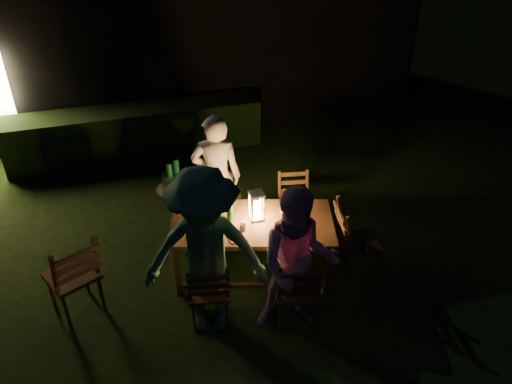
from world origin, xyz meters
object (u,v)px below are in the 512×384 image
object	(u,v)px
person_house_side	(216,178)
chair_near_right	(295,301)
chair_spare	(76,288)
person_opp_left	(206,255)
dining_table	(252,227)
lantern	(257,207)
bottle_table	(230,211)
bottle_bucket_a	(170,180)
side_table	(175,193)
chair_end	(357,252)
person_opp_right	(298,264)
chair_far_right	(294,217)
chair_near_left	(210,301)
ice_bucket	(174,181)
chair_far_left	(218,215)
bottle_bucket_b	(177,176)

from	to	relation	value
person_house_side	chair_near_right	bearing A→B (deg)	119.55
chair_spare	person_opp_left	distance (m)	1.58
dining_table	lantern	bearing A→B (deg)	45.00
bottle_table	dining_table	bearing A→B (deg)	-16.74
person_opp_left	chair_spare	bearing A→B (deg)	171.94
lantern	dining_table	bearing A→B (deg)	-151.74
person_house_side	bottle_bucket_a	size ratio (longest dim) A/B	5.32
person_opp_left	side_table	world-z (taller)	person_opp_left
chair_end	bottle_bucket_a	bearing A→B (deg)	-117.00
chair_end	person_opp_right	xyz separation A→B (m)	(-0.98, -0.56, 0.53)
chair_far_right	person_opp_left	xyz separation A→B (m)	(-1.41, -1.23, 0.68)
chair_near_right	bottle_table	world-z (taller)	bottle_table
chair_end	chair_near_left	bearing A→B (deg)	-71.68
person_opp_right	bottle_table	bearing A→B (deg)	130.49
chair_near_left	chair_spare	world-z (taller)	chair_spare
person_opp_left	side_table	size ratio (longest dim) A/B	3.00
chair_spare	ice_bucket	world-z (taller)	chair_spare
chair_spare	bottle_bucket_a	distance (m)	1.76
dining_table	chair_near_left	xyz separation A→B (m)	(-0.65, -0.61, -0.40)
person_opp_right	bottle_bucket_a	distance (m)	2.25
person_opp_left	lantern	world-z (taller)	person_opp_left
dining_table	chair_far_left	world-z (taller)	chair_far_left
person_house_side	bottle_bucket_b	distance (m)	0.54
person_opp_right	side_table	distance (m)	2.28
chair_spare	side_table	size ratio (longest dim) A/B	1.71
lantern	bottle_bucket_a	xyz separation A→B (m)	(-0.81, 1.09, -0.12)
person_opp_right	chair_near_right	bearing A→B (deg)	88.74
chair_far_right	chair_far_left	bearing A→B (deg)	-6.61
person_house_side	person_opp_left	world-z (taller)	person_opp_left
chair_far_left	person_opp_right	size ratio (longest dim) A/B	0.62
chair_near_left	bottle_table	size ratio (longest dim) A/B	3.33
person_opp_right	bottle_table	xyz separation A→B (m)	(-0.43, 0.99, 0.06)
side_table	chair_end	bearing A→B (deg)	-38.96
chair_near_right	person_opp_left	distance (m)	1.12
chair_near_left	bottle_bucket_a	bearing A→B (deg)	103.17
person_house_side	side_table	distance (m)	0.64
chair_end	bottle_table	xyz separation A→B (m)	(-1.42, 0.43, 0.59)
chair_far_left	lantern	xyz separation A→B (m)	(0.27, -0.84, 0.60)
side_table	person_opp_left	bearing A→B (deg)	-88.93
bottle_bucket_a	chair_end	bearing A→B (deg)	-37.49
person_opp_right	person_house_side	bearing A→B (deg)	118.76
chair_near_left	lantern	bearing A→B (deg)	51.81
chair_far_left	bottle_bucket_a	xyz separation A→B (m)	(-0.54, 0.25, 0.48)
person_house_side	bottle_bucket_b	size ratio (longest dim) A/B	5.32
person_opp_right	lantern	world-z (taller)	person_opp_right
chair_end	person_house_side	size ratio (longest dim) A/B	0.60
person_house_side	ice_bucket	distance (m)	0.57
bottle_bucket_b	chair_near_left	bearing A→B (deg)	-89.98
chair_near_left	bottle_bucket_b	distance (m)	1.88
side_table	bottle_bucket_b	world-z (taller)	bottle_bucket_b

